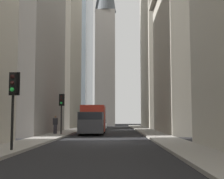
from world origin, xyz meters
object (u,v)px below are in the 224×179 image
(pedestrian, at_px, (55,124))
(delivery_truck, at_px, (93,120))
(traffic_light_foreground, at_px, (13,92))
(traffic_light_midblock, at_px, (61,104))
(sedan_silver, at_px, (100,125))

(pedestrian, bearing_deg, delivery_truck, -70.68)
(traffic_light_foreground, bearing_deg, traffic_light_midblock, 1.18)
(delivery_truck, relative_size, traffic_light_foreground, 1.78)
(delivery_truck, height_order, pedestrian, delivery_truck)
(delivery_truck, relative_size, pedestrian, 3.79)
(sedan_silver, height_order, traffic_light_foreground, traffic_light_foreground)
(traffic_light_foreground, relative_size, pedestrian, 2.12)
(sedan_silver, relative_size, traffic_light_midblock, 1.16)
(delivery_truck, xyz_separation_m, pedestrian, (-1.21, 3.46, -0.39))
(traffic_light_foreground, distance_m, traffic_light_midblock, 14.45)
(sedan_silver, distance_m, traffic_light_midblock, 15.88)
(traffic_light_midblock, height_order, pedestrian, traffic_light_midblock)
(sedan_silver, relative_size, pedestrian, 2.52)
(delivery_truck, distance_m, traffic_light_foreground, 16.61)
(sedan_silver, bearing_deg, delivery_truck, 180.00)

